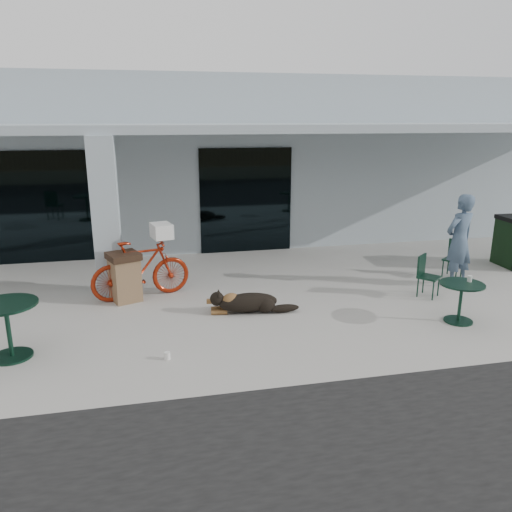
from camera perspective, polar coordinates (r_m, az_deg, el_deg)
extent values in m
plane|color=#ADAAA3|center=(8.42, -6.73, -8.66)|extent=(80.00, 80.00, 0.00)
cube|color=#A1AFB7|center=(16.22, -10.00, 11.13)|extent=(22.00, 7.00, 4.50)
cube|color=black|center=(13.06, -23.32, 5.09)|extent=(2.80, 0.06, 2.70)
cube|color=black|center=(13.04, -1.16, 6.34)|extent=(2.40, 0.06, 2.70)
cube|color=#A1AFB7|center=(10.17, -16.76, 4.25)|extent=(0.50, 0.50, 3.12)
cube|color=#A1AFB7|center=(11.28, -9.11, 14.21)|extent=(22.00, 2.80, 0.18)
imported|color=maroon|center=(9.98, -13.02, -1.49)|extent=(2.01, 1.01, 1.16)
cube|color=white|center=(9.90, -10.75, 2.85)|extent=(0.46, 0.55, 0.29)
cylinder|color=white|center=(7.59, -10.10, -11.16)|extent=(0.10, 0.10, 0.11)
imported|color=#455C75|center=(11.19, 22.22, 1.65)|extent=(0.82, 0.66, 1.94)
cylinder|color=white|center=(9.36, 23.23, -2.40)|extent=(0.10, 0.10, 0.11)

